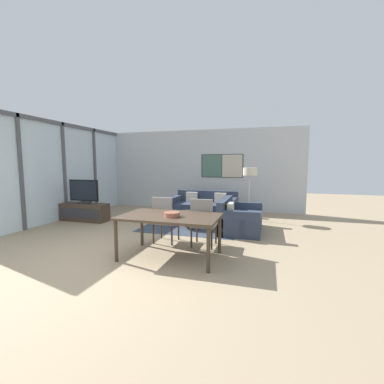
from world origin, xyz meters
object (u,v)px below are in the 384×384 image
at_px(tv_console, 85,212).
at_px(sofa_side, 238,220).
at_px(sofa_main, 205,208).
at_px(dining_chair_centre, 203,221).
at_px(television, 84,192).
at_px(coffee_table, 192,216).
at_px(dining_table, 170,219).
at_px(fruit_bowl, 172,214).
at_px(floor_lamp, 250,175).
at_px(dining_chair_left, 165,218).

bearing_deg(tv_console, sofa_side, 2.20).
xyz_separation_m(tv_console, sofa_main, (3.13, 1.63, 0.01)).
bearing_deg(dining_chair_centre, television, 161.08).
bearing_deg(television, coffee_table, 4.39).
height_order(dining_table, fruit_bowl, fruit_bowl).
relative_size(dining_table, fruit_bowl, 6.33).
distance_m(television, floor_lamp, 4.74).
distance_m(dining_chair_left, floor_lamp, 3.21).
relative_size(tv_console, floor_lamp, 0.92).
relative_size(television, coffee_table, 1.00).
bearing_deg(sofa_main, dining_table, -85.66).
height_order(sofa_main, dining_chair_centre, dining_chair_centre).
bearing_deg(sofa_side, floor_lamp, -7.50).
relative_size(coffee_table, dining_table, 0.56).
height_order(sofa_main, fruit_bowl, fruit_bowl).
xyz_separation_m(sofa_main, dining_chair_centre, (0.68, -2.94, 0.26)).
relative_size(sofa_main, dining_chair_left, 2.04).
height_order(dining_chair_left, dining_chair_centre, same).
bearing_deg(tv_console, sofa_main, 27.58).
distance_m(sofa_side, dining_chair_left, 1.97).
bearing_deg(sofa_side, television, 92.19).
distance_m(tv_console, dining_chair_left, 3.26).
bearing_deg(dining_chair_centre, floor_lamp, 76.33).
bearing_deg(dining_chair_left, tv_console, 157.04).
relative_size(television, dining_table, 0.56).
height_order(dining_table, floor_lamp, floor_lamp).
xyz_separation_m(sofa_main, sofa_side, (1.19, -1.47, -0.00)).
height_order(television, dining_table, television).
relative_size(tv_console, coffee_table, 1.48).
distance_m(sofa_main, dining_chair_left, 2.92).
bearing_deg(dining_table, sofa_main, 94.34).
distance_m(dining_table, fruit_bowl, 0.17).
relative_size(sofa_side, dining_chair_centre, 1.56).
bearing_deg(fruit_bowl, dining_table, 127.12).
bearing_deg(dining_chair_centre, dining_table, -120.64).
relative_size(tv_console, dining_chair_left, 1.44).
bearing_deg(dining_chair_centre, dining_chair_left, 177.47).
bearing_deg(television, floor_lamp, 18.13).
bearing_deg(sofa_main, dining_chair_centre, -76.92).
bearing_deg(sofa_side, dining_chair_centre, 161.11).
bearing_deg(sofa_main, sofa_side, -51.06).
height_order(sofa_side, dining_table, sofa_side).
distance_m(sofa_main, floor_lamp, 1.72).
relative_size(television, dining_chair_left, 0.98).
relative_size(sofa_side, dining_table, 0.89).
relative_size(dining_chair_centre, fruit_bowl, 3.60).
bearing_deg(dining_chair_left, sofa_side, 47.42).
relative_size(sofa_side, floor_lamp, 0.99).
height_order(sofa_main, sofa_side, same).
distance_m(dining_chair_centre, fruit_bowl, 0.89).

